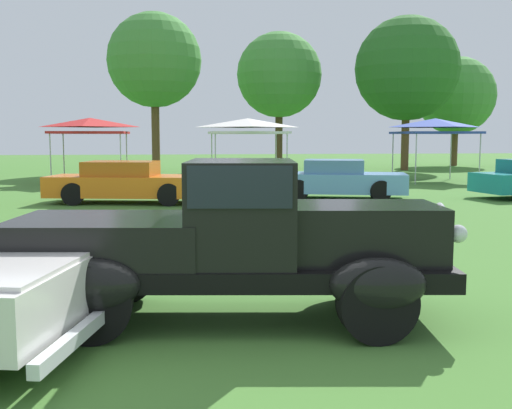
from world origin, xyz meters
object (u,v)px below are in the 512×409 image
(canopy_tent_center_field, at_px, (248,125))
(canopy_tent_right_field, at_px, (435,125))
(show_car_skyblue, at_px, (338,180))
(feature_pickup_truck, at_px, (234,239))
(canopy_tent_left_field, at_px, (90,125))
(show_car_orange, at_px, (126,182))

(canopy_tent_center_field, xyz_separation_m, canopy_tent_right_field, (8.02, -0.85, -0.00))
(show_car_skyblue, bearing_deg, canopy_tent_center_field, 105.28)
(feature_pickup_truck, relative_size, show_car_skyblue, 1.07)
(canopy_tent_left_field, xyz_separation_m, canopy_tent_center_field, (6.57, -0.01, 0.00))
(canopy_tent_right_field, bearing_deg, canopy_tent_left_field, 176.61)
(feature_pickup_truck, bearing_deg, show_car_orange, 100.36)
(canopy_tent_left_field, bearing_deg, canopy_tent_right_field, -3.39)
(show_car_orange, distance_m, canopy_tent_center_field, 9.24)
(feature_pickup_truck, xyz_separation_m, show_car_skyblue, (4.32, 12.23, -0.27))
(show_car_skyblue, xyz_separation_m, canopy_tent_right_field, (5.98, 6.62, 1.82))
(show_car_orange, relative_size, show_car_skyblue, 1.09)
(feature_pickup_truck, distance_m, show_car_skyblue, 12.97)
(show_car_skyblue, relative_size, canopy_tent_right_field, 1.44)
(canopy_tent_left_field, bearing_deg, show_car_skyblue, -40.99)
(show_car_orange, bearing_deg, canopy_tent_left_field, 105.09)
(show_car_orange, height_order, show_car_skyblue, same)
(canopy_tent_left_field, relative_size, canopy_tent_center_field, 0.92)
(show_car_orange, height_order, canopy_tent_left_field, canopy_tent_left_field)
(show_car_orange, relative_size, canopy_tent_center_field, 1.47)
(show_car_orange, relative_size, canopy_tent_right_field, 1.57)
(canopy_tent_right_field, bearing_deg, show_car_orange, -150.47)
(feature_pickup_truck, distance_m, canopy_tent_left_field, 20.23)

